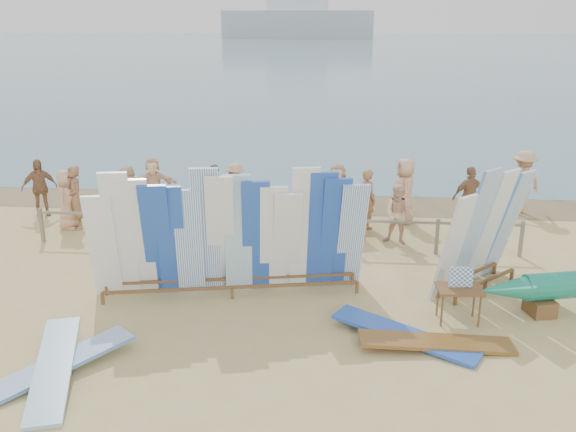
# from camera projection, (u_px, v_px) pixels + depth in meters

# --- Properties ---
(ground) EXTENTS (160.00, 160.00, 0.00)m
(ground) POSITION_uv_depth(u_px,v_px,m) (258.00, 301.00, 12.43)
(ground) COLOR tan
(ground) RESTS_ON ground
(ocean) EXTENTS (320.00, 240.00, 0.02)m
(ocean) POSITION_uv_depth(u_px,v_px,m) (335.00, 46.00, 133.78)
(ocean) COLOR slate
(ocean) RESTS_ON ground
(wet_sand_strip) EXTENTS (40.00, 2.60, 0.01)m
(wet_sand_strip) POSITION_uv_depth(u_px,v_px,m) (288.00, 201.00, 19.26)
(wet_sand_strip) COLOR olive
(wet_sand_strip) RESTS_ON ground
(distant_ship) EXTENTS (45.00, 8.00, 14.00)m
(distant_ship) POSITION_uv_depth(u_px,v_px,m) (298.00, 20.00, 182.43)
(distant_ship) COLOR #999EA3
(distant_ship) RESTS_ON ocean
(fence) EXTENTS (12.08, 0.08, 0.90)m
(fence) POSITION_uv_depth(u_px,v_px,m) (274.00, 225.00, 15.08)
(fence) COLOR #7C715E
(fence) RESTS_ON ground
(main_surfboard_rack) EXTENTS (5.63, 1.75, 2.81)m
(main_surfboard_rack) POSITION_uv_depth(u_px,v_px,m) (230.00, 238.00, 12.38)
(main_surfboard_rack) COLOR brown
(main_surfboard_rack) RESTS_ON ground
(side_surfboard_rack) EXTENTS (2.23, 2.15, 2.73)m
(side_surfboard_rack) POSITION_uv_depth(u_px,v_px,m) (482.00, 234.00, 12.65)
(side_surfboard_rack) COLOR brown
(side_surfboard_rack) RESTS_ON ground
(vendor_table) EXTENTS (0.86, 0.62, 1.11)m
(vendor_table) POSITION_uv_depth(u_px,v_px,m) (458.00, 304.00, 11.50)
(vendor_table) COLOR brown
(vendor_table) RESTS_ON ground
(flat_board_a) EXTENTS (1.33, 2.74, 0.38)m
(flat_board_a) POSITION_uv_depth(u_px,v_px,m) (55.00, 377.00, 9.78)
(flat_board_a) COLOR #86BDD6
(flat_board_a) RESTS_ON ground
(flat_board_e) EXTENTS (2.15, 2.43, 0.27)m
(flat_board_e) POSITION_uv_depth(u_px,v_px,m) (55.00, 374.00, 9.89)
(flat_board_e) COLOR white
(flat_board_e) RESTS_ON ground
(flat_board_c) EXTENTS (2.73, 0.75, 0.22)m
(flat_board_c) POSITION_uv_depth(u_px,v_px,m) (436.00, 348.00, 10.67)
(flat_board_c) COLOR brown
(flat_board_c) RESTS_ON ground
(flat_board_d) EXTENTS (2.64, 1.79, 0.24)m
(flat_board_d) POSITION_uv_depth(u_px,v_px,m) (404.00, 340.00, 10.92)
(flat_board_d) COLOR blue
(flat_board_d) RESTS_ON ground
(beach_chair_left) EXTENTS (0.56, 0.58, 0.83)m
(beach_chair_left) POSITION_uv_depth(u_px,v_px,m) (265.00, 226.00, 16.19)
(beach_chair_left) COLOR red
(beach_chair_left) RESTS_ON ground
(beach_chair_right) EXTENTS (0.85, 0.85, 0.94)m
(beach_chair_right) POSITION_uv_depth(u_px,v_px,m) (333.00, 225.00, 16.16)
(beach_chair_right) COLOR red
(beach_chair_right) RESTS_ON ground
(stroller) EXTENTS (0.86, 1.00, 1.17)m
(stroller) POSITION_uv_depth(u_px,v_px,m) (351.00, 219.00, 16.07)
(stroller) COLOR red
(stroller) RESTS_ON ground
(beachgoer_8) EXTENTS (0.83, 0.58, 1.55)m
(beachgoer_8) POSITION_uv_depth(u_px,v_px,m) (399.00, 214.00, 15.43)
(beachgoer_8) COLOR beige
(beachgoer_8) RESTS_ON ground
(beachgoer_9) EXTENTS (1.32, 1.00, 1.90)m
(beachgoer_9) POSITION_uv_depth(u_px,v_px,m) (523.00, 182.00, 17.78)
(beachgoer_9) COLOR tan
(beachgoer_9) RESTS_ON ground
(beachgoer_5) EXTENTS (1.63, 1.05, 1.68)m
(beachgoer_5) POSITION_uv_depth(u_px,v_px,m) (337.00, 193.00, 17.09)
(beachgoer_5) COLOR beige
(beachgoer_5) RESTS_ON ground
(beachgoer_4) EXTENTS (0.64, 1.02, 1.61)m
(beachgoer_4) POSITION_uv_depth(u_px,v_px,m) (215.00, 192.00, 17.33)
(beachgoer_4) COLOR #8C6042
(beachgoer_4) RESTS_ON ground
(beachgoer_2) EXTENTS (0.67, 0.96, 1.80)m
(beachgoer_2) POSITION_uv_depth(u_px,v_px,m) (128.00, 200.00, 16.21)
(beachgoer_2) COLOR beige
(beachgoer_2) RESTS_ON ground
(beachgoer_6) EXTENTS (0.45, 0.91, 1.84)m
(beachgoer_6) POSITION_uv_depth(u_px,v_px,m) (405.00, 191.00, 17.03)
(beachgoer_6) COLOR tan
(beachgoer_6) RESTS_ON ground
(beachgoer_1) EXTENTS (0.68, 0.72, 1.76)m
(beachgoer_1) POSITION_uv_depth(u_px,v_px,m) (75.00, 198.00, 16.52)
(beachgoer_1) COLOR #8C6042
(beachgoer_1) RESTS_ON ground
(beachgoer_7) EXTENTS (0.59, 0.69, 1.65)m
(beachgoer_7) POSITION_uv_depth(u_px,v_px,m) (368.00, 199.00, 16.59)
(beachgoer_7) COLOR #8C6042
(beachgoer_7) RESTS_ON ground
(beachgoer_3) EXTENTS (0.69, 1.08, 1.56)m
(beachgoer_3) POSITION_uv_depth(u_px,v_px,m) (235.00, 189.00, 17.71)
(beachgoer_3) COLOR tan
(beachgoer_3) RESTS_ON ground
(beachgoer_extra_1) EXTENTS (1.05, 0.92, 1.68)m
(beachgoer_extra_1) POSITION_uv_depth(u_px,v_px,m) (39.00, 188.00, 17.64)
(beachgoer_extra_1) COLOR #8C6042
(beachgoer_extra_1) RESTS_ON ground
(beachgoer_10) EXTENTS (1.07, 0.69, 1.70)m
(beachgoer_10) POSITION_uv_depth(u_px,v_px,m) (470.00, 197.00, 16.68)
(beachgoer_10) COLOR #8C6042
(beachgoer_10) RESTS_ON ground
(beachgoer_11) EXTENTS (1.49, 0.67, 1.55)m
(beachgoer_11) POSITION_uv_depth(u_px,v_px,m) (153.00, 183.00, 18.37)
(beachgoer_11) COLOR beige
(beachgoer_11) RESTS_ON ground
(beachgoer_0) EXTENTS (0.40, 0.81, 1.64)m
(beachgoer_0) POSITION_uv_depth(u_px,v_px,m) (67.00, 199.00, 16.56)
(beachgoer_0) COLOR tan
(beachgoer_0) RESTS_ON ground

